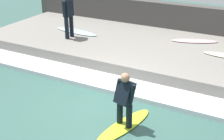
{
  "coord_description": "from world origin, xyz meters",
  "views": [
    {
      "loc": [
        -6.32,
        -3.73,
        4.32
      ],
      "look_at": [
        0.74,
        0.0,
        0.7
      ],
      "focal_mm": 50.0,
      "sensor_mm": 36.0,
      "label": 1
    }
  ],
  "objects_px": {
    "surfboard_riding": "(124,125)",
    "surfer_riding": "(125,97)",
    "surfer_waiting_near": "(68,14)",
    "surfboard_spare": "(195,41)",
    "surfboard_waiting_near": "(76,31)"
  },
  "relations": [
    {
      "from": "surfboard_riding",
      "to": "surfer_riding",
      "type": "height_order",
      "value": "surfer_riding"
    },
    {
      "from": "surfer_waiting_near",
      "to": "surfboard_spare",
      "type": "distance_m",
      "value": 4.83
    },
    {
      "from": "surfer_riding",
      "to": "surfer_waiting_near",
      "type": "distance_m",
      "value": 5.64
    },
    {
      "from": "surfer_riding",
      "to": "surfboard_spare",
      "type": "xyz_separation_m",
      "value": [
        5.53,
        -0.23,
        -0.29
      ]
    },
    {
      "from": "surfboard_riding",
      "to": "surfer_riding",
      "type": "relative_size",
      "value": 1.44
    },
    {
      "from": "surfer_waiting_near",
      "to": "surfboard_spare",
      "type": "height_order",
      "value": "surfer_waiting_near"
    },
    {
      "from": "surfboard_waiting_near",
      "to": "surfer_waiting_near",
      "type": "bearing_deg",
      "value": -167.5
    },
    {
      "from": "surfer_riding",
      "to": "surfboard_riding",
      "type": "bearing_deg",
      "value": 63.43
    },
    {
      "from": "surfer_waiting_near",
      "to": "surfboard_waiting_near",
      "type": "xyz_separation_m",
      "value": [
        0.7,
        0.15,
        -0.9
      ]
    },
    {
      "from": "surfer_waiting_near",
      "to": "surfer_riding",
      "type": "bearing_deg",
      "value": -132.02
    },
    {
      "from": "surfer_riding",
      "to": "surfboard_waiting_near",
      "type": "relative_size",
      "value": 0.66
    },
    {
      "from": "surfboard_waiting_near",
      "to": "surfboard_spare",
      "type": "distance_m",
      "value": 4.68
    },
    {
      "from": "surfboard_riding",
      "to": "surfer_waiting_near",
      "type": "distance_m",
      "value": 5.78
    },
    {
      "from": "surfboard_riding",
      "to": "surfboard_spare",
      "type": "distance_m",
      "value": 5.56
    },
    {
      "from": "surfboard_waiting_near",
      "to": "surfboard_spare",
      "type": "relative_size",
      "value": 1.17
    }
  ]
}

